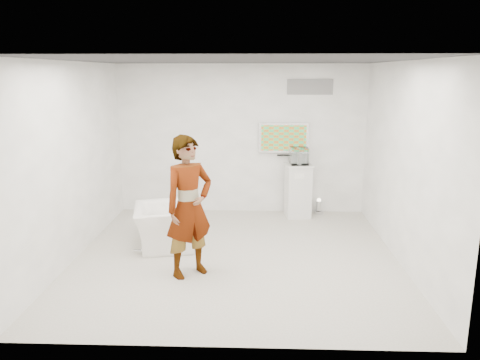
{
  "coord_description": "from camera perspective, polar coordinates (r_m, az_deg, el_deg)",
  "views": [
    {
      "loc": [
        0.31,
        -6.9,
        2.84
      ],
      "look_at": [
        0.04,
        0.6,
        1.1
      ],
      "focal_mm": 35.0,
      "sensor_mm": 36.0,
      "label": 1
    }
  ],
  "objects": [
    {
      "name": "room",
      "position": [
        7.04,
        -0.51,
        2.08
      ],
      "size": [
        5.01,
        5.01,
        3.0
      ],
      "color": "beige",
      "rests_on": "ground"
    },
    {
      "name": "armchair",
      "position": [
        7.88,
        -9.29,
        -5.6
      ],
      "size": [
        1.12,
        1.22,
        0.69
      ],
      "primitive_type": "imported",
      "rotation": [
        0.0,
        0.0,
        1.78
      ],
      "color": "silver",
      "rests_on": "room"
    },
    {
      "name": "vitrine",
      "position": [
        9.24,
        7.19,
        2.94
      ],
      "size": [
        0.36,
        0.36,
        0.34
      ],
      "primitive_type": "cube",
      "rotation": [
        0.0,
        0.0,
        0.08
      ],
      "color": "silver",
      "rests_on": "pedestal"
    },
    {
      "name": "floor_uplight",
      "position": [
        9.71,
        9.57,
        -3.2
      ],
      "size": [
        0.22,
        0.22,
        0.31
      ],
      "primitive_type": "cylinder",
      "rotation": [
        0.0,
        0.0,
        -0.12
      ],
      "color": "silver",
      "rests_on": "room"
    },
    {
      "name": "console",
      "position": [
        9.25,
        7.18,
        2.61
      ],
      "size": [
        0.08,
        0.17,
        0.23
      ],
      "primitive_type": "cube",
      "rotation": [
        0.0,
        0.0,
        0.17
      ],
      "color": "silver",
      "rests_on": "pedestal"
    },
    {
      "name": "wii_remote",
      "position": [
        6.64,
        -5.23,
        4.07
      ],
      "size": [
        0.09,
        0.16,
        0.04
      ],
      "primitive_type": "cube",
      "rotation": [
        0.0,
        0.0,
        0.33
      ],
      "color": "silver",
      "rests_on": "person"
    },
    {
      "name": "tv",
      "position": [
        9.45,
        5.33,
        5.16
      ],
      "size": [
        1.0,
        0.08,
        0.6
      ],
      "primitive_type": "cube",
      "color": "silver",
      "rests_on": "room"
    },
    {
      "name": "person",
      "position": [
        6.56,
        -6.24,
        -3.25
      ],
      "size": [
        0.87,
        0.84,
        2.01
      ],
      "primitive_type": "imported",
      "rotation": [
        0.0,
        0.0,
        0.69
      ],
      "color": "silver",
      "rests_on": "room"
    },
    {
      "name": "pedestal",
      "position": [
        9.39,
        7.07,
        -1.27
      ],
      "size": [
        0.58,
        0.58,
        1.07
      ],
      "primitive_type": "cube",
      "rotation": [
        0.0,
        0.0,
        0.13
      ],
      "color": "silver",
      "rests_on": "room"
    },
    {
      "name": "logo_decal",
      "position": [
        9.45,
        8.54,
        11.16
      ],
      "size": [
        0.9,
        0.02,
        0.3
      ],
      "primitive_type": "cube",
      "color": "slate",
      "rests_on": "room"
    }
  ]
}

